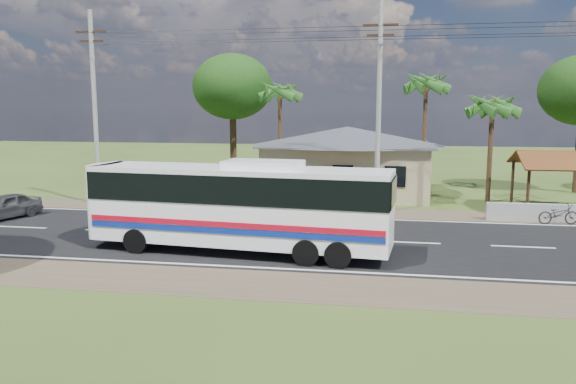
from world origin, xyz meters
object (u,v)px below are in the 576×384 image
coach_bus (240,200)px  small_car (4,206)px  motorcycle (558,214)px  waiting_shed (567,162)px

coach_bus → small_car: bearing=167.1°
motorcycle → small_car: 27.62m
waiting_shed → coach_bus: size_ratio=0.44×
small_car → motorcycle: bearing=24.9°
coach_bus → motorcycle: bearing=34.6°
coach_bus → small_car: 14.33m
coach_bus → motorcycle: size_ratio=6.18×
motorcycle → coach_bus: bearing=109.5°
waiting_shed → small_car: size_ratio=1.38×
waiting_shed → motorcycle: 4.31m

